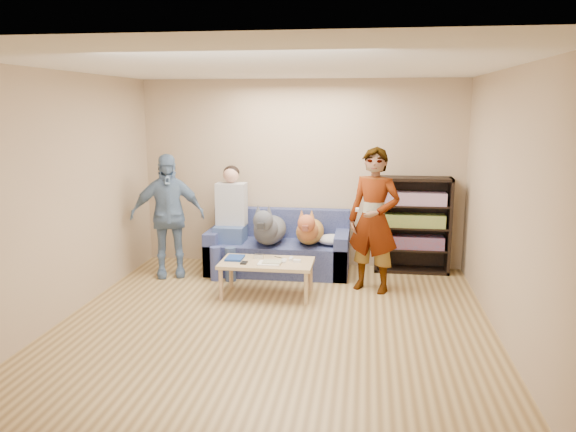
# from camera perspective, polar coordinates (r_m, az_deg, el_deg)

# --- Properties ---
(ground) EXTENTS (5.00, 5.00, 0.00)m
(ground) POSITION_cam_1_polar(r_m,az_deg,el_deg) (5.81, -1.69, -11.55)
(ground) COLOR olive
(ground) RESTS_ON ground
(ceiling) EXTENTS (5.00, 5.00, 0.00)m
(ceiling) POSITION_cam_1_polar(r_m,az_deg,el_deg) (5.37, -1.85, 14.98)
(ceiling) COLOR white
(ceiling) RESTS_ON ground
(wall_back) EXTENTS (4.50, 0.00, 4.50)m
(wall_back) POSITION_cam_1_polar(r_m,az_deg,el_deg) (7.89, 1.32, 4.32)
(wall_back) COLOR tan
(wall_back) RESTS_ON ground
(wall_front) EXTENTS (4.50, 0.00, 4.50)m
(wall_front) POSITION_cam_1_polar(r_m,az_deg,el_deg) (3.07, -9.76, -6.90)
(wall_front) COLOR tan
(wall_front) RESTS_ON ground
(wall_left) EXTENTS (0.00, 5.00, 5.00)m
(wall_left) POSITION_cam_1_polar(r_m,az_deg,el_deg) (6.22, -22.65, 1.60)
(wall_left) COLOR tan
(wall_left) RESTS_ON ground
(wall_right) EXTENTS (0.00, 5.00, 5.00)m
(wall_right) POSITION_cam_1_polar(r_m,az_deg,el_deg) (5.52, 21.90, 0.53)
(wall_right) COLOR tan
(wall_right) RESTS_ON ground
(blanket) EXTENTS (0.39, 0.33, 0.14)m
(blanket) POSITION_cam_1_polar(r_m,az_deg,el_deg) (7.46, 4.49, -2.41)
(blanket) COLOR #A9A8AD
(blanket) RESTS_ON sofa
(person_standing_right) EXTENTS (0.75, 0.64, 1.76)m
(person_standing_right) POSITION_cam_1_polar(r_m,az_deg,el_deg) (6.85, 8.72, -0.43)
(person_standing_right) COLOR gray
(person_standing_right) RESTS_ON ground
(person_standing_left) EXTENTS (1.03, 0.70, 1.63)m
(person_standing_left) POSITION_cam_1_polar(r_m,az_deg,el_deg) (7.55, -12.14, 0.03)
(person_standing_left) COLOR #7090B4
(person_standing_left) RESTS_ON ground
(held_controller) EXTENTS (0.05, 0.12, 0.03)m
(held_controller) POSITION_cam_1_polar(r_m,az_deg,el_deg) (6.62, 7.05, 0.66)
(held_controller) COLOR silver
(held_controller) RESTS_ON person_standing_right
(notebook_blue) EXTENTS (0.20, 0.26, 0.03)m
(notebook_blue) POSITION_cam_1_polar(r_m,az_deg,el_deg) (6.82, -5.42, -4.27)
(notebook_blue) COLOR navy
(notebook_blue) RESTS_ON coffee_table
(papers) EXTENTS (0.26, 0.20, 0.02)m
(papers) POSITION_cam_1_polar(r_m,az_deg,el_deg) (6.59, -1.90, -4.82)
(papers) COLOR white
(papers) RESTS_ON coffee_table
(magazine) EXTENTS (0.22, 0.17, 0.01)m
(magazine) POSITION_cam_1_polar(r_m,az_deg,el_deg) (6.60, -1.61, -4.67)
(magazine) COLOR #ACA989
(magazine) RESTS_ON coffee_table
(camera_silver) EXTENTS (0.11, 0.06, 0.05)m
(camera_silver) POSITION_cam_1_polar(r_m,az_deg,el_deg) (6.82, -2.99, -4.11)
(camera_silver) COLOR #B6B6BB
(camera_silver) RESTS_ON coffee_table
(controller_a) EXTENTS (0.04, 0.13, 0.03)m
(controller_a) POSITION_cam_1_polar(r_m,az_deg,el_deg) (6.74, 0.32, -4.37)
(controller_a) COLOR silver
(controller_a) RESTS_ON coffee_table
(controller_b) EXTENTS (0.09, 0.06, 0.03)m
(controller_b) POSITION_cam_1_polar(r_m,az_deg,el_deg) (6.66, 0.91, -4.58)
(controller_b) COLOR white
(controller_b) RESTS_ON coffee_table
(headphone_cup_a) EXTENTS (0.07, 0.07, 0.02)m
(headphone_cup_a) POSITION_cam_1_polar(r_m,az_deg,el_deg) (6.64, -0.50, -4.66)
(headphone_cup_a) COLOR silver
(headphone_cup_a) RESTS_ON coffee_table
(headphone_cup_b) EXTENTS (0.07, 0.07, 0.02)m
(headphone_cup_b) POSITION_cam_1_polar(r_m,az_deg,el_deg) (6.72, -0.40, -4.47)
(headphone_cup_b) COLOR white
(headphone_cup_b) RESTS_ON coffee_table
(pen_orange) EXTENTS (0.13, 0.06, 0.01)m
(pen_orange) POSITION_cam_1_polar(r_m,az_deg,el_deg) (6.55, -2.60, -4.96)
(pen_orange) COLOR #D3601D
(pen_orange) RESTS_ON coffee_table
(pen_black) EXTENTS (0.13, 0.08, 0.01)m
(pen_black) POSITION_cam_1_polar(r_m,az_deg,el_deg) (6.85, -0.92, -4.23)
(pen_black) COLOR black
(pen_black) RESTS_ON coffee_table
(wallet) EXTENTS (0.07, 0.12, 0.02)m
(wallet) POSITION_cam_1_polar(r_m,az_deg,el_deg) (6.63, -4.49, -4.75)
(wallet) COLOR black
(wallet) RESTS_ON coffee_table
(sofa) EXTENTS (1.90, 0.85, 0.82)m
(sofa) POSITION_cam_1_polar(r_m,az_deg,el_deg) (7.72, -0.91, -3.54)
(sofa) COLOR #515B93
(sofa) RESTS_ON ground
(person_seated) EXTENTS (0.40, 0.73, 1.47)m
(person_seated) POSITION_cam_1_polar(r_m,az_deg,el_deg) (7.61, -5.92, -0.01)
(person_seated) COLOR #3C4D85
(person_seated) RESTS_ON sofa
(dog_gray) EXTENTS (0.42, 1.25, 0.61)m
(dog_gray) POSITION_cam_1_polar(r_m,az_deg,el_deg) (7.42, -1.97, -1.30)
(dog_gray) COLOR #4E5159
(dog_gray) RESTS_ON sofa
(dog_tan) EXTENTS (0.37, 1.14, 0.53)m
(dog_tan) POSITION_cam_1_polar(r_m,az_deg,el_deg) (7.44, 2.18, -1.47)
(dog_tan) COLOR #BB8839
(dog_tan) RESTS_ON sofa
(coffee_table) EXTENTS (1.10, 0.60, 0.42)m
(coffee_table) POSITION_cam_1_polar(r_m,az_deg,el_deg) (6.71, -2.17, -5.01)
(coffee_table) COLOR #D5AE83
(coffee_table) RESTS_ON ground
(bookshelf) EXTENTS (1.00, 0.34, 1.30)m
(bookshelf) POSITION_cam_1_polar(r_m,az_deg,el_deg) (7.79, 12.55, -0.66)
(bookshelf) COLOR black
(bookshelf) RESTS_ON ground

